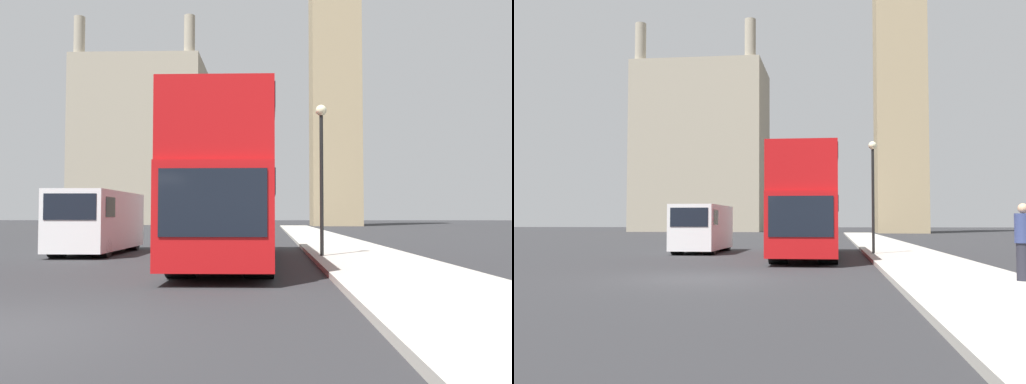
{
  "view_description": "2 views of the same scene",
  "coord_description": "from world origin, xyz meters",
  "views": [
    {
      "loc": [
        3.63,
        -6.11,
        1.45
      ],
      "look_at": [
        3.23,
        8.37,
        2.14
      ],
      "focal_mm": 35.0,
      "sensor_mm": 36.0,
      "label": 1
    },
    {
      "loc": [
        3.54,
        -15.21,
        1.53
      ],
      "look_at": [
        -0.09,
        17.95,
        3.28
      ],
      "focal_mm": 40.0,
      "sensor_mm": 36.0,
      "label": 2
    }
  ],
  "objects": [
    {
      "name": "building_block_distant",
      "position": [
        -17.84,
        77.31,
        13.65
      ],
      "size": [
        20.75,
        14.4,
        33.14
      ],
      "color": "#9E937F",
      "rests_on": "ground_plane"
    },
    {
      "name": "white_van",
      "position": [
        -2.91,
        12.7,
        1.26
      ],
      "size": [
        2.09,
        5.55,
        2.35
      ],
      "color": "white",
      "rests_on": "ground_plane"
    },
    {
      "name": "street_lamp",
      "position": [
        5.33,
        10.2,
        3.47
      ],
      "size": [
        0.36,
        0.36,
        4.94
      ],
      "color": "black",
      "rests_on": "sidewalk_strip"
    },
    {
      "name": "red_double_decker_bus",
      "position": [
        2.49,
        9.46,
        2.43
      ],
      "size": [
        2.53,
        11.28,
        4.36
      ],
      "color": "#B71114",
      "rests_on": "ground_plane"
    }
  ]
}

